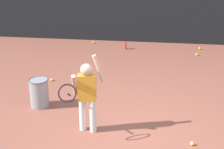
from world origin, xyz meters
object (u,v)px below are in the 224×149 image
tennis_ball_1 (200,48)px  tennis_ball_2 (94,42)px  tennis_player (86,92)px  tennis_ball_4 (197,54)px  tennis_ball_3 (192,144)px  water_bottle (125,46)px  ball_hopper (39,93)px  tennis_ball_0 (52,80)px

tennis_ball_1 → tennis_ball_2: same height
tennis_ball_1 → tennis_ball_2: 3.32m
tennis_player → tennis_ball_4: (2.25, 4.51, -0.69)m
tennis_player → tennis_ball_3: bearing=-15.3°
tennis_ball_2 → tennis_ball_4: (3.17, -0.83, 0.00)m
tennis_player → water_bottle: (0.15, 4.84, -0.62)m
tennis_player → ball_hopper: 1.44m
tennis_ball_1 → tennis_ball_3: 5.36m
tennis_ball_0 → tennis_ball_4: (3.53, 2.44, 0.00)m
tennis_ball_0 → tennis_ball_4: size_ratio=1.00×
water_bottle → tennis_ball_0: size_ratio=3.33×
tennis_ball_3 → tennis_ball_4: size_ratio=1.00×
tennis_ball_0 → tennis_ball_3: bearing=-37.1°
tennis_ball_3 → tennis_ball_4: bearing=83.7°
tennis_player → ball_hopper: bearing=135.8°
tennis_ball_3 → tennis_ball_0: bearing=142.9°
ball_hopper → tennis_ball_4: (3.36, 3.71, -0.26)m
ball_hopper → tennis_ball_4: ball_hopper is taller
water_bottle → tennis_ball_3: 5.29m
ball_hopper → tennis_ball_1: bearing=50.9°
tennis_player → ball_hopper: tennis_player is taller
tennis_player → tennis_ball_4: 5.09m
tennis_player → water_bottle: 4.89m
tennis_player → ball_hopper: size_ratio=2.40×
tennis_ball_1 → tennis_ball_2: size_ratio=1.00×
water_bottle → tennis_ball_1: size_ratio=3.33×
ball_hopper → tennis_ball_0: size_ratio=8.52×
tennis_ball_0 → tennis_ball_3: 3.78m
tennis_ball_2 → tennis_ball_1: bearing=-3.8°
ball_hopper → tennis_ball_0: bearing=97.6°
ball_hopper → tennis_ball_0: 1.31m
tennis_ball_0 → tennis_ball_2: 3.29m
ball_hopper → tennis_ball_1: (3.50, 4.32, -0.26)m
water_bottle → tennis_ball_1: 2.25m
tennis_ball_2 → tennis_ball_3: size_ratio=1.00×
tennis_ball_2 → tennis_ball_4: bearing=-14.6°
tennis_ball_0 → tennis_ball_4: bearing=34.6°
tennis_ball_0 → tennis_ball_1: bearing=39.7°
tennis_player → tennis_ball_2: bearing=91.3°
tennis_ball_2 → tennis_ball_4: size_ratio=1.00×
water_bottle → tennis_ball_2: (-1.07, 0.49, -0.08)m
tennis_ball_2 → ball_hopper: bearing=-92.5°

